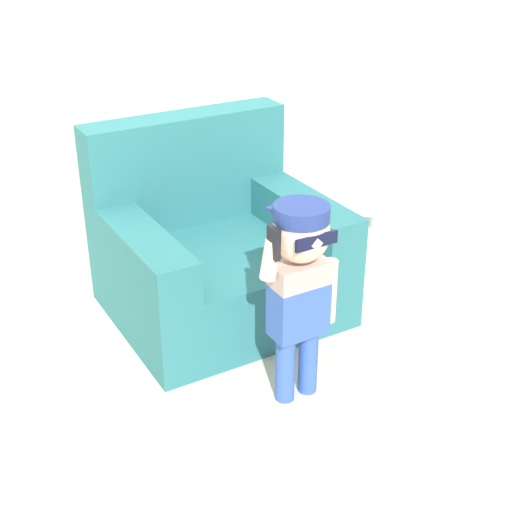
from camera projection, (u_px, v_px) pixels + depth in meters
ground_plane at (211, 334)px, 3.64m from camera, size 10.00×10.00×0.00m
wall_back at (136, 49)px, 3.63m from camera, size 10.00×0.05×2.60m
armchair at (215, 250)px, 3.74m from camera, size 1.11×0.98×0.98m
person_child at (300, 274)px, 2.92m from camera, size 0.38×0.28×0.92m
side_table at (366, 234)px, 3.99m from camera, size 0.34×0.34×0.50m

